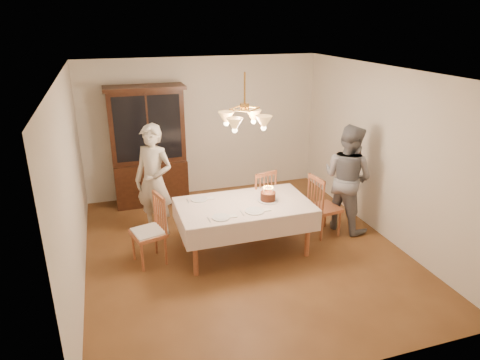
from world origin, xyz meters
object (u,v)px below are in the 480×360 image
object	(u,v)px
chair_far_side	(259,201)
elderly_woman	(154,181)
china_hutch	(149,148)
birthday_cake	(268,197)
dining_table	(244,209)

from	to	relation	value
chair_far_side	elderly_woman	distance (m)	1.72
china_hutch	birthday_cake	bearing A→B (deg)	-57.44
china_hutch	chair_far_side	world-z (taller)	china_hutch
chair_far_side	birthday_cake	world-z (taller)	chair_far_side
birthday_cake	elderly_woman	bearing A→B (deg)	147.90
chair_far_side	birthday_cake	bearing A→B (deg)	-99.85
elderly_woman	birthday_cake	size ratio (longest dim) A/B	5.94
chair_far_side	elderly_woman	bearing A→B (deg)	171.06
china_hutch	elderly_woman	world-z (taller)	china_hutch
china_hutch	elderly_woman	bearing A→B (deg)	-93.32
china_hutch	elderly_woman	xyz separation A→B (m)	(-0.08, -1.30, -0.15)
dining_table	birthday_cake	xyz separation A→B (m)	(0.36, -0.00, 0.14)
dining_table	china_hutch	distance (m)	2.52
china_hutch	chair_far_side	bearing A→B (deg)	-45.03
chair_far_side	elderly_woman	xyz separation A→B (m)	(-1.64, 0.26, 0.45)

